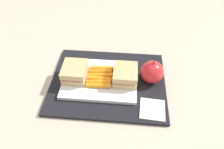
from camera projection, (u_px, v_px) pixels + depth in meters
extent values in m
plane|color=#B7AD99|center=(108.00, 83.00, 0.65)|extent=(2.40, 2.40, 0.00)
cube|color=black|center=(108.00, 82.00, 0.64)|extent=(0.36, 0.28, 0.01)
cube|color=white|center=(100.00, 79.00, 0.64)|extent=(0.23, 0.17, 0.01)
cube|color=tan|center=(75.00, 75.00, 0.63)|extent=(0.07, 0.08, 0.02)
cube|color=pink|center=(75.00, 72.00, 0.62)|extent=(0.07, 0.07, 0.01)
cube|color=tan|center=(74.00, 69.00, 0.61)|extent=(0.07, 0.08, 0.02)
cube|color=tan|center=(125.00, 78.00, 0.62)|extent=(0.07, 0.08, 0.02)
cube|color=pink|center=(125.00, 75.00, 0.61)|extent=(0.07, 0.07, 0.01)
cube|color=tan|center=(125.00, 72.00, 0.60)|extent=(0.07, 0.08, 0.02)
cylinder|color=orange|center=(98.00, 85.00, 0.60)|extent=(0.08, 0.01, 0.02)
cylinder|color=orange|center=(99.00, 82.00, 0.61)|extent=(0.08, 0.01, 0.02)
cylinder|color=orange|center=(100.00, 79.00, 0.62)|extent=(0.08, 0.01, 0.02)
cylinder|color=orange|center=(101.00, 75.00, 0.63)|extent=(0.08, 0.01, 0.02)
cylinder|color=orange|center=(100.00, 71.00, 0.64)|extent=(0.08, 0.01, 0.02)
cylinder|color=orange|center=(102.00, 68.00, 0.65)|extent=(0.08, 0.01, 0.02)
sphere|color=red|center=(152.00, 72.00, 0.62)|extent=(0.07, 0.07, 0.07)
cylinder|color=brown|center=(154.00, 62.00, 0.59)|extent=(0.01, 0.00, 0.01)
cube|color=white|center=(152.00, 109.00, 0.57)|extent=(0.07, 0.07, 0.00)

